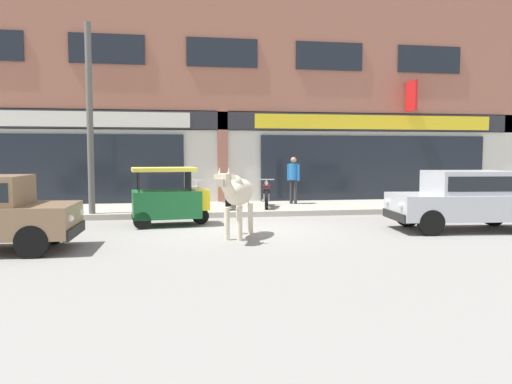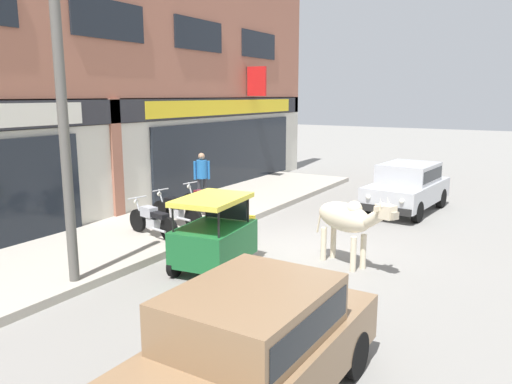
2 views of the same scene
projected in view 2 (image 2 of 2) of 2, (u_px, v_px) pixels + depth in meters
ground_plane at (295, 251)px, 11.33m from camera, size 90.00×90.00×0.00m
sidewalk at (164, 225)px, 13.24m from camera, size 19.00×3.32×0.16m
shop_building at (104, 64)px, 13.39m from camera, size 23.00×1.40×9.04m
cow at (347, 219)px, 10.19m from camera, size 1.16×2.00×1.61m
car_0 at (407, 185)px, 15.09m from camera, size 3.72×1.92×1.46m
car_1 at (255, 341)px, 5.51m from camera, size 3.65×1.68×1.46m
auto_rickshaw at (216, 237)px, 10.07m from camera, size 2.05×1.35×1.52m
motorcycle_0 at (153, 220)px, 11.87m from camera, size 0.65×1.79×0.88m
motorcycle_1 at (176, 211)px, 12.89m from camera, size 0.59×1.80×0.88m
motorcycle_2 at (205, 202)px, 13.93m from camera, size 0.62×1.80×0.88m
pedestrian at (202, 173)px, 15.21m from camera, size 0.35×0.40×1.60m
utility_pole at (64, 133)px, 8.59m from camera, size 0.18×0.18×5.38m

